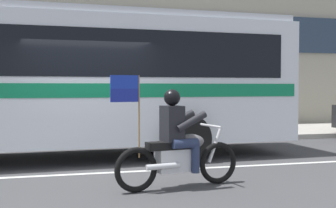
% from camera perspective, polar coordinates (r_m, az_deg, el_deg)
% --- Properties ---
extents(ground_plane, '(60.00, 60.00, 0.00)m').
position_cam_1_polar(ground_plane, '(9.02, -9.98, -8.05)').
color(ground_plane, '#3D3D3F').
extents(sidewalk_curb, '(28.00, 3.80, 0.15)m').
position_cam_1_polar(sidewalk_curb, '(14.05, -11.75, -4.08)').
color(sidewalk_curb, '#A39E93').
rests_on(sidewalk_curb, ground_plane).
extents(lane_center_stripe, '(26.60, 0.14, 0.01)m').
position_cam_1_polar(lane_center_stripe, '(8.43, -9.63, -8.74)').
color(lane_center_stripe, silver).
rests_on(lane_center_stripe, ground_plane).
extents(transit_bus, '(11.95, 3.09, 3.22)m').
position_cam_1_polar(transit_bus, '(10.06, -17.80, 3.71)').
color(transit_bus, silver).
rests_on(transit_bus, ground_plane).
extents(motorcycle_with_rider, '(2.17, 0.74, 1.78)m').
position_cam_1_polar(motorcycle_with_rider, '(7.06, 1.22, -5.40)').
color(motorcycle_with_rider, black).
rests_on(motorcycle_with_rider, ground_plane).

